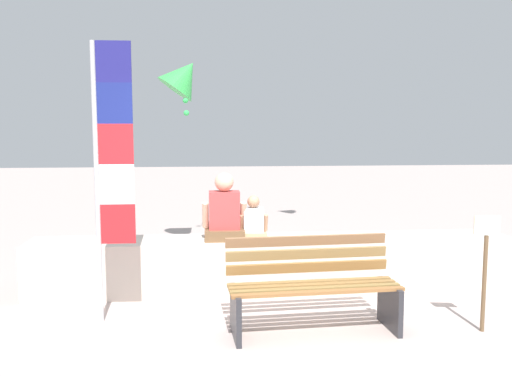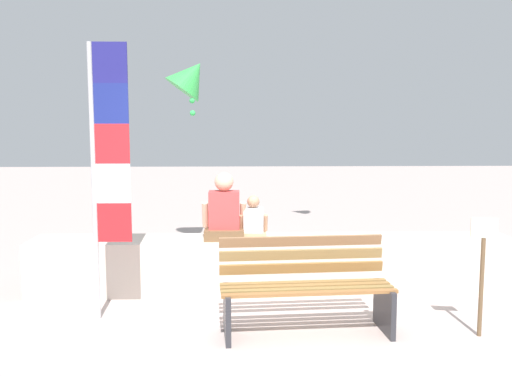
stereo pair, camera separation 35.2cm
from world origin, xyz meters
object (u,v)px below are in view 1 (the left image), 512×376
Objects in this scene: park_bench at (312,288)px; flag_banner at (108,160)px; sign_post at (485,263)px; kite_green at (184,76)px; person_adult at (224,213)px; person_child at (253,222)px.

flag_banner is (-1.96, 0.40, 1.21)m from park_bench.
sign_post reaches higher than park_bench.
sign_post is (2.97, -3.36, -2.00)m from kite_green.
person_adult is 1.53× the size of person_child.
person_adult is 0.28× the size of flag_banner.
flag_banner reaches higher than person_adult.
person_adult is 0.70× the size of sign_post.
person_child is at bearing 0.06° from person_adult.
person_adult reaches higher than park_bench.
person_child is 0.46× the size of sign_post.
park_bench is 0.60× the size of flag_banner.
flag_banner is (-1.49, -0.88, 0.80)m from person_child.
person_child is (-0.47, 1.28, 0.42)m from park_bench.
person_adult reaches higher than person_child.
kite_green is 0.84× the size of sign_post.
park_bench is at bearing -57.77° from person_adult.
kite_green is at bearing 105.62° from person_adult.
park_bench is at bearing -67.18° from kite_green.
sign_post is at bearing -9.10° from flag_banner.
person_child is 1.91m from flag_banner.
kite_green is (0.62, 2.79, 1.04)m from flag_banner.
kite_green is (-0.87, 1.90, 1.84)m from person_child.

